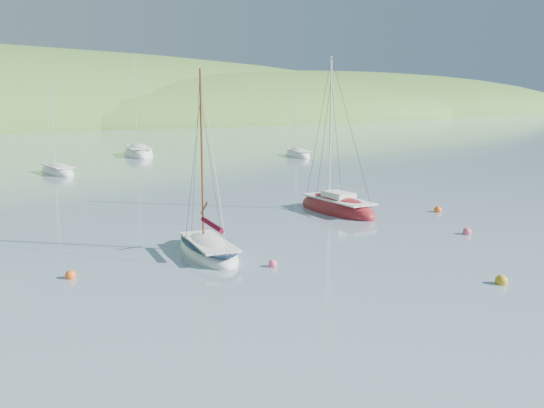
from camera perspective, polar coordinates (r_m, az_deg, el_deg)
ground at (r=25.99m, az=13.00°, el=-6.32°), size 700.00×700.00×0.00m
daysailer_white at (r=28.35m, az=-6.03°, el=-4.31°), size 3.63×6.29×9.11m
sloop_red at (r=38.87m, az=6.13°, el=-0.43°), size 3.40×7.44×10.61m
distant_sloop_a at (r=61.88m, az=-19.53°, el=2.86°), size 2.49×6.64×9.40m
distant_sloop_b at (r=78.68m, az=-12.44°, el=4.63°), size 6.28×10.20×13.73m
distant_sloop_d at (r=75.94m, az=2.45°, el=4.63°), size 4.97×7.28×9.83m
mooring_buoys at (r=30.45m, az=11.21°, el=-3.63°), size 24.11×11.54×0.50m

